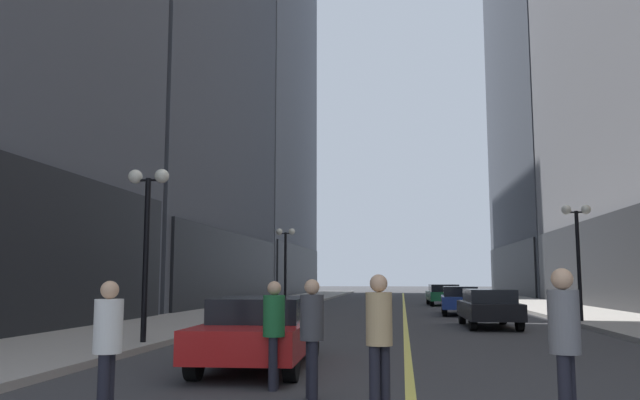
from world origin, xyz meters
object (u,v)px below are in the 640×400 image
Objects in this scene: pedestrian_in_green_parka at (274,326)px; pedestrian_in_tan_trench at (379,332)px; car_green at (443,294)px; street_lamp_left_far at (285,250)px; car_black at (489,307)px; street_lamp_right_mid at (577,236)px; street_lamp_left_near at (147,215)px; pedestrian_in_white_shirt at (108,340)px; pedestrian_with_orange_bag at (312,329)px; car_red at (262,329)px; car_blue at (460,299)px; pedestrian_in_grey_suit at (565,337)px.

pedestrian_in_green_parka is 2.28m from pedestrian_in_tan_trench.
street_lamp_left_far is at bearing -141.04° from car_green.
car_black is 4.61m from street_lamp_right_mid.
pedestrian_in_tan_trench reaches higher than car_black.
street_lamp_left_near and street_lamp_right_mid have the same top height.
car_black is at bearing 67.52° from pedestrian_in_white_shirt.
street_lamp_right_mid is (7.79, 15.44, 2.28)m from pedestrian_with_orange_bag.
street_lamp_left_far is (-4.33, 24.37, 2.30)m from pedestrian_in_green_parka.
street_lamp_left_near reaches higher than car_red.
street_lamp_left_near is 1.00× the size of street_lamp_left_far.
car_red is at bearing 106.56° from pedestrian_in_green_parka.
pedestrian_with_orange_bag is 17.44m from street_lamp_right_mid.
car_green is 0.99× the size of street_lamp_right_mid.
car_blue is at bearing 60.11° from street_lamp_left_near.
street_lamp_left_far is 1.00× the size of street_lamp_right_mid.
car_green is 2.65× the size of pedestrian_in_white_shirt.
street_lamp_left_far is at bearing 95.98° from pedestrian_in_white_shirt.
street_lamp_right_mid is (4.75, 17.21, 2.20)m from pedestrian_in_grey_suit.
car_red is at bearing -126.80° from street_lamp_right_mid.
car_green is (5.30, 29.10, -0.00)m from car_red.
pedestrian_in_grey_suit reaches higher than pedestrian_with_orange_bag.
car_green is at bearing 90.49° from car_blue.
pedestrian_in_tan_trench is 0.39× the size of street_lamp_right_mid.
pedestrian_in_white_shirt is (-6.09, -34.03, 0.25)m from car_green.
pedestrian_in_white_shirt is (-0.78, -4.93, 0.25)m from car_red.
car_black is 12.45m from street_lamp_left_near.
pedestrian_in_green_parka is 0.37× the size of street_lamp_left_far.
pedestrian_in_white_shirt reaches higher than car_red.
street_lamp_left_far is (-9.29, 11.18, 2.54)m from car_black.
pedestrian_in_tan_trench is at bearing -48.75° from street_lamp_left_near.
pedestrian_in_green_parka is 0.37× the size of street_lamp_left_near.
street_lamp_left_near is at bearing -108.72° from car_green.
car_green is 2.62× the size of pedestrian_with_orange_bag.
pedestrian_in_grey_suit reaches higher than pedestrian_in_white_shirt.
car_green is 0.99× the size of street_lamp_left_near.
street_lamp_left_near reaches higher than pedestrian_in_green_parka.
pedestrian_in_grey_suit is (3.04, -1.77, 0.08)m from pedestrian_with_orange_bag.
street_lamp_left_far is (-8.90, -7.19, 2.54)m from car_green.
pedestrian_with_orange_bag is at bearing -44.34° from pedestrian_in_green_parka.
car_red is 29.58m from car_green.
pedestrian_with_orange_bag is (-4.28, -13.86, 0.26)m from car_black.
car_black is 2.75× the size of pedestrian_in_green_parka.
car_blue is 21.46m from pedestrian_in_green_parka.
street_lamp_right_mid reaches higher than car_blue.
pedestrian_in_white_shirt reaches higher than car_green.
car_black is 1.01× the size of car_blue.
street_lamp_left_near is 19.07m from street_lamp_left_far.
pedestrian_in_green_parka is at bearing -98.24° from car_green.
pedestrian_in_tan_trench is (2.41, -4.00, 0.30)m from car_red.
street_lamp_right_mid is at bearing 74.59° from pedestrian_in_grey_suit.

